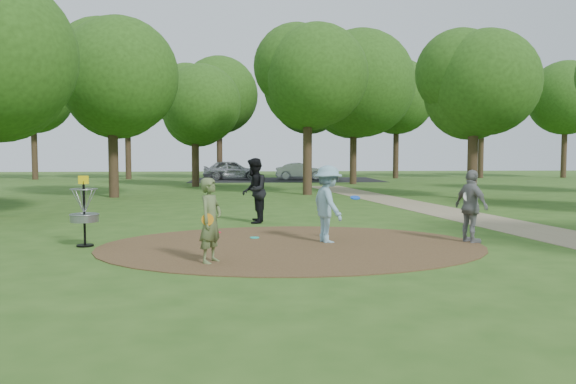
{
  "coord_description": "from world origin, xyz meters",
  "views": [
    {
      "loc": [
        -1.02,
        -12.09,
        2.03
      ],
      "look_at": [
        0.0,
        1.2,
        1.1
      ],
      "focal_mm": 35.0,
      "sensor_mm": 36.0,
      "label": 1
    }
  ],
  "objects": [
    {
      "name": "player_waiting_with_disc",
      "position": [
        4.06,
        0.12,
        0.83
      ],
      "size": [
        0.71,
        1.05,
        1.66
      ],
      "color": "gray",
      "rests_on": "ground"
    },
    {
      "name": "disc_golf_basket",
      "position": [
        -4.5,
        0.3,
        0.87
      ],
      "size": [
        0.63,
        0.63,
        1.54
      ],
      "color": "black",
      "rests_on": "ground"
    },
    {
      "name": "player_observer_with_disc",
      "position": [
        -1.65,
        -1.79,
        0.79
      ],
      "size": [
        0.59,
        0.68,
        1.58
      ],
      "color": "#596A3D",
      "rests_on": "ground"
    },
    {
      "name": "tree_ring",
      "position": [
        1.69,
        8.93,
        5.23
      ],
      "size": [
        37.16,
        46.26,
        9.72
      ],
      "color": "#332316",
      "rests_on": "ground"
    },
    {
      "name": "parking_lot",
      "position": [
        2.0,
        30.0,
        0.0
      ],
      "size": [
        14.0,
        8.0,
        0.01
      ],
      "primitive_type": "cube",
      "color": "black",
      "rests_on": "ground"
    },
    {
      "name": "disc_ground_cyan",
      "position": [
        -0.8,
        1.1,
        0.03
      ],
      "size": [
        0.22,
        0.22,
        0.02
      ],
      "primitive_type": "cylinder",
      "color": "#19C8AE",
      "rests_on": "dirt_clearing"
    },
    {
      "name": "player_walking_with_disc",
      "position": [
        -0.76,
        4.08,
        0.94
      ],
      "size": [
        0.82,
        0.99,
        1.88
      ],
      "color": "black",
      "rests_on": "ground"
    },
    {
      "name": "car_left",
      "position": [
        -2.04,
        30.44,
        0.74
      ],
      "size": [
        4.46,
        2.07,
        1.48
      ],
      "primitive_type": "imported",
      "rotation": [
        0.0,
        0.0,
        1.65
      ],
      "color": "#979A9E",
      "rests_on": "ground"
    },
    {
      "name": "ground",
      "position": [
        0.0,
        0.0,
        0.0
      ],
      "size": [
        100.0,
        100.0,
        0.0
      ],
      "primitive_type": "plane",
      "color": "#2D5119",
      "rests_on": "ground"
    },
    {
      "name": "car_right",
      "position": [
        3.24,
        30.43,
        0.64
      ],
      "size": [
        3.97,
        1.69,
        1.27
      ],
      "primitive_type": "imported",
      "rotation": [
        0.0,
        0.0,
        1.48
      ],
      "color": "#B0B4B9",
      "rests_on": "ground"
    },
    {
      "name": "footpath",
      "position": [
        6.5,
        2.0,
        0.01
      ],
      "size": [
        7.55,
        39.89,
        0.01
      ],
      "primitive_type": "cube",
      "rotation": [
        0.0,
        0.0,
        0.14
      ],
      "color": "#8C7A5B",
      "rests_on": "ground"
    },
    {
      "name": "player_throwing_with_disc",
      "position": [
        0.84,
        0.39,
        0.88
      ],
      "size": [
        1.2,
        1.27,
        1.75
      ],
      "color": "#80ACC0",
      "rests_on": "ground"
    },
    {
      "name": "disc_ground_red",
      "position": [
        -1.74,
        2.06,
        0.03
      ],
      "size": [
        0.22,
        0.22,
        0.02
      ],
      "primitive_type": "cylinder",
      "color": "red",
      "rests_on": "dirt_clearing"
    },
    {
      "name": "dirt_clearing",
      "position": [
        0.0,
        0.0,
        0.01
      ],
      "size": [
        8.4,
        8.4,
        0.02
      ],
      "primitive_type": "cylinder",
      "color": "#47301C",
      "rests_on": "ground"
    }
  ]
}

